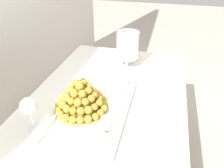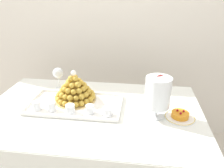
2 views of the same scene
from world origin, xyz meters
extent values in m
cylinder|color=brown|center=(0.60, -0.34, 0.35)|extent=(0.04, 0.04, 0.70)
cylinder|color=brown|center=(0.60, 0.34, 0.35)|extent=(0.04, 0.04, 0.70)
cube|color=brown|center=(0.00, 0.00, 0.71)|extent=(1.31, 0.80, 0.02)
cube|color=white|center=(0.00, 0.00, 0.73)|extent=(1.37, 0.86, 0.00)
cube|color=white|center=(0.00, -0.43, 0.57)|extent=(1.37, 0.01, 0.30)
cube|color=white|center=(0.00, 0.43, 0.57)|extent=(1.37, 0.01, 0.30)
cube|color=white|center=(0.69, 0.00, 0.57)|extent=(0.01, 0.86, 0.30)
cube|color=white|center=(-0.12, 0.03, 0.73)|extent=(0.59, 0.33, 0.01)
cube|color=white|center=(-0.12, -0.13, 0.74)|extent=(0.59, 0.01, 0.02)
cube|color=white|center=(-0.12, 0.19, 0.74)|extent=(0.59, 0.01, 0.02)
cube|color=white|center=(-0.41, 0.03, 0.74)|extent=(0.01, 0.33, 0.02)
cube|color=white|center=(0.18, 0.03, 0.74)|extent=(0.01, 0.33, 0.02)
cylinder|color=white|center=(-0.12, 0.03, 0.73)|extent=(0.30, 0.30, 0.00)
cylinder|color=tan|center=(-0.13, 0.10, 0.74)|extent=(0.28, 0.28, 0.01)
cone|color=#AB7E2A|center=(-0.13, 0.10, 0.83)|extent=(0.20, 0.20, 0.16)
sphere|color=gold|center=(-0.02, 0.10, 0.76)|extent=(0.04, 0.04, 0.04)
sphere|color=gold|center=(-0.02, 0.13, 0.77)|extent=(0.04, 0.04, 0.04)
sphere|color=gold|center=(-0.04, 0.16, 0.76)|extent=(0.04, 0.04, 0.04)
sphere|color=gold|center=(-0.07, 0.19, 0.76)|extent=(0.04, 0.04, 0.04)
sphere|color=gold|center=(-0.10, 0.21, 0.76)|extent=(0.04, 0.04, 0.04)
sphere|color=gold|center=(-0.13, 0.21, 0.76)|extent=(0.04, 0.04, 0.04)
sphere|color=gold|center=(-0.17, 0.21, 0.76)|extent=(0.04, 0.04, 0.04)
sphere|color=gold|center=(-0.20, 0.19, 0.76)|extent=(0.04, 0.04, 0.04)
sphere|color=gold|center=(-0.23, 0.16, 0.76)|extent=(0.03, 0.03, 0.03)
sphere|color=gold|center=(-0.25, 0.13, 0.76)|extent=(0.04, 0.04, 0.04)
sphere|color=gold|center=(-0.25, 0.10, 0.76)|extent=(0.04, 0.04, 0.04)
sphere|color=gold|center=(-0.25, 0.06, 0.77)|extent=(0.04, 0.04, 0.04)
sphere|color=gold|center=(-0.23, 0.03, 0.76)|extent=(0.04, 0.04, 0.04)
sphere|color=gold|center=(-0.20, 0.00, 0.76)|extent=(0.04, 0.04, 0.04)
sphere|color=gold|center=(-0.17, -0.01, 0.76)|extent=(0.04, 0.04, 0.04)
sphere|color=gold|center=(-0.13, -0.02, 0.76)|extent=(0.04, 0.04, 0.04)
sphere|color=gold|center=(-0.10, -0.01, 0.76)|extent=(0.04, 0.04, 0.04)
sphere|color=gold|center=(-0.07, 0.00, 0.76)|extent=(0.04, 0.04, 0.04)
sphere|color=gold|center=(-0.04, 0.03, 0.77)|extent=(0.04, 0.04, 0.04)
sphere|color=gold|center=(-0.02, 0.06, 0.76)|extent=(0.04, 0.04, 0.04)
sphere|color=gold|center=(-0.05, 0.13, 0.80)|extent=(0.04, 0.04, 0.04)
sphere|color=gold|center=(-0.07, 0.16, 0.80)|extent=(0.04, 0.04, 0.04)
sphere|color=gold|center=(-0.10, 0.18, 0.80)|extent=(0.04, 0.04, 0.04)
sphere|color=gold|center=(-0.13, 0.19, 0.80)|extent=(0.04, 0.04, 0.04)
sphere|color=gold|center=(-0.17, 0.18, 0.80)|extent=(0.04, 0.04, 0.04)
sphere|color=gold|center=(-0.20, 0.16, 0.79)|extent=(0.04, 0.04, 0.04)
sphere|color=gold|center=(-0.22, 0.13, 0.79)|extent=(0.04, 0.04, 0.04)
sphere|color=gold|center=(-0.23, 0.10, 0.80)|extent=(0.04, 0.04, 0.04)
sphere|color=gold|center=(-0.22, 0.06, 0.80)|extent=(0.04, 0.04, 0.04)
sphere|color=gold|center=(-0.20, 0.03, 0.79)|extent=(0.04, 0.04, 0.04)
sphere|color=gold|center=(-0.17, 0.01, 0.80)|extent=(0.03, 0.03, 0.03)
sphere|color=gold|center=(-0.14, 0.00, 0.80)|extent=(0.04, 0.04, 0.04)
sphere|color=gold|center=(-0.10, 0.01, 0.79)|extent=(0.03, 0.03, 0.03)
sphere|color=gold|center=(-0.07, 0.03, 0.80)|extent=(0.04, 0.04, 0.04)
sphere|color=gold|center=(-0.05, 0.06, 0.80)|extent=(0.04, 0.04, 0.04)
sphere|color=gold|center=(-0.04, 0.09, 0.80)|extent=(0.04, 0.04, 0.04)
sphere|color=gold|center=(-0.08, 0.14, 0.83)|extent=(0.04, 0.04, 0.04)
sphere|color=gold|center=(-0.11, 0.16, 0.83)|extent=(0.04, 0.04, 0.04)
sphere|color=gold|center=(-0.15, 0.16, 0.83)|extent=(0.04, 0.04, 0.04)
sphere|color=gold|center=(-0.18, 0.15, 0.83)|extent=(0.04, 0.04, 0.04)
sphere|color=gold|center=(-0.20, 0.12, 0.83)|extent=(0.04, 0.04, 0.04)
sphere|color=gold|center=(-0.20, 0.08, 0.83)|extent=(0.04, 0.04, 0.04)
sphere|color=gold|center=(-0.19, 0.05, 0.83)|extent=(0.04, 0.04, 0.04)
sphere|color=gold|center=(-0.16, 0.03, 0.83)|extent=(0.04, 0.04, 0.04)
sphere|color=gold|center=(-0.12, 0.03, 0.83)|extent=(0.04, 0.04, 0.04)
sphere|color=gold|center=(-0.09, 0.04, 0.83)|extent=(0.04, 0.04, 0.04)
sphere|color=gold|center=(-0.07, 0.07, 0.83)|extent=(0.04, 0.04, 0.04)
sphere|color=gold|center=(-0.07, 0.11, 0.83)|extent=(0.04, 0.04, 0.04)
sphere|color=gold|center=(-0.11, 0.13, 0.86)|extent=(0.04, 0.04, 0.04)
sphere|color=gold|center=(-0.15, 0.14, 0.86)|extent=(0.04, 0.04, 0.04)
sphere|color=gold|center=(-0.18, 0.11, 0.86)|extent=(0.04, 0.04, 0.04)
sphere|color=gold|center=(-0.17, 0.07, 0.86)|extent=(0.04, 0.04, 0.04)
sphere|color=gold|center=(-0.14, 0.05, 0.86)|extent=(0.04, 0.04, 0.04)
sphere|color=gold|center=(-0.10, 0.07, 0.86)|extent=(0.04, 0.04, 0.04)
sphere|color=gold|center=(-0.09, 0.10, 0.86)|extent=(0.04, 0.04, 0.04)
sphere|color=gold|center=(-0.13, 0.12, 0.89)|extent=(0.04, 0.04, 0.04)
sphere|color=gold|center=(-0.15, 0.09, 0.89)|extent=(0.04, 0.04, 0.04)
sphere|color=gold|center=(-0.12, 0.08, 0.89)|extent=(0.03, 0.03, 0.03)
sphere|color=white|center=(-0.13, 0.10, 0.93)|extent=(0.03, 0.03, 0.03)
cylinder|color=silver|center=(-0.34, -0.06, 0.76)|extent=(0.05, 0.05, 0.05)
cylinder|color=gold|center=(-0.34, -0.06, 0.75)|extent=(0.05, 0.05, 0.02)
cylinder|color=#EAC166|center=(-0.34, -0.06, 0.77)|extent=(0.05, 0.05, 0.02)
sphere|color=brown|center=(-0.34, -0.05, 0.78)|extent=(0.01, 0.01, 0.01)
cylinder|color=silver|center=(-0.24, -0.06, 0.77)|extent=(0.05, 0.05, 0.06)
cylinder|color=#F4EAC6|center=(-0.24, -0.06, 0.75)|extent=(0.04, 0.04, 0.02)
cylinder|color=white|center=(-0.24, -0.06, 0.77)|extent=(0.04, 0.04, 0.02)
sphere|color=brown|center=(-0.24, -0.07, 0.78)|extent=(0.01, 0.01, 0.01)
cylinder|color=silver|center=(-0.12, -0.07, 0.76)|extent=(0.06, 0.06, 0.05)
cylinder|color=#F4EAC6|center=(-0.12, -0.07, 0.75)|extent=(0.05, 0.05, 0.02)
cylinder|color=white|center=(-0.12, -0.07, 0.77)|extent=(0.05, 0.05, 0.02)
sphere|color=brown|center=(-0.12, -0.06, 0.78)|extent=(0.02, 0.02, 0.02)
cylinder|color=silver|center=(0.00, -0.06, 0.76)|extent=(0.05, 0.05, 0.05)
cylinder|color=#F4EAC6|center=(0.00, -0.06, 0.75)|extent=(0.05, 0.05, 0.02)
cylinder|color=white|center=(0.00, -0.06, 0.77)|extent=(0.05, 0.05, 0.02)
sphere|color=brown|center=(0.00, -0.05, 0.78)|extent=(0.01, 0.01, 0.01)
cylinder|color=silver|center=(0.11, -0.06, 0.76)|extent=(0.06, 0.06, 0.05)
cylinder|color=gold|center=(0.11, -0.06, 0.75)|extent=(0.06, 0.06, 0.02)
cylinder|color=#EAC166|center=(0.11, -0.06, 0.76)|extent=(0.06, 0.06, 0.01)
sphere|color=brown|center=(0.12, -0.07, 0.77)|extent=(0.02, 0.02, 0.02)
cylinder|color=white|center=(0.40, -0.04, 0.73)|extent=(0.09, 0.09, 0.01)
cylinder|color=white|center=(0.40, -0.04, 0.77)|extent=(0.02, 0.02, 0.07)
cylinder|color=white|center=(0.40, -0.04, 0.89)|extent=(0.15, 0.15, 0.18)
cylinder|color=#72B2E0|center=(0.43, -0.03, 0.82)|extent=(0.07, 0.05, 0.07)
cylinder|color=#72B2E0|center=(0.39, -0.02, 0.82)|extent=(0.06, 0.05, 0.06)
cylinder|color=#E54C47|center=(0.39, -0.07, 0.82)|extent=(0.05, 0.05, 0.05)
cylinder|color=yellow|center=(0.41, -0.03, 0.84)|extent=(0.06, 0.06, 0.06)
cylinder|color=#F9A54C|center=(0.39, -0.02, 0.84)|extent=(0.07, 0.05, 0.07)
cylinder|color=#F9A54C|center=(0.37, -0.06, 0.84)|extent=(0.06, 0.05, 0.06)
cylinder|color=#D199D8|center=(0.41, -0.06, 0.84)|extent=(0.06, 0.05, 0.06)
cylinder|color=#9ED860|center=(0.41, -0.02, 0.87)|extent=(0.07, 0.05, 0.07)
cylinder|color=#E54C47|center=(0.36, -0.01, 0.87)|extent=(0.06, 0.06, 0.05)
cylinder|color=yellow|center=(0.38, -0.06, 0.87)|extent=(0.07, 0.05, 0.07)
cylinder|color=pink|center=(0.41, -0.05, 0.87)|extent=(0.05, 0.05, 0.04)
cylinder|color=#E54C47|center=(0.40, 0.00, 0.89)|extent=(0.06, 0.05, 0.06)
cylinder|color=#E54C47|center=(0.38, -0.05, 0.89)|extent=(0.07, 0.05, 0.07)
cylinder|color=#D199D8|center=(0.42, -0.05, 0.89)|extent=(0.06, 0.05, 0.05)
cylinder|color=pink|center=(0.37, -0.02, 0.91)|extent=(0.05, 0.05, 0.03)
cylinder|color=#D199D8|center=(0.38, -0.07, 0.91)|extent=(0.06, 0.06, 0.03)
cylinder|color=#E54C47|center=(0.41, -0.05, 0.91)|extent=(0.07, 0.05, 0.07)
cylinder|color=#F9A54C|center=(0.41, -0.01, 0.91)|extent=(0.06, 0.06, 0.05)
cylinder|color=#9ED860|center=(0.36, -0.02, 0.94)|extent=(0.06, 0.05, 0.05)
cylinder|color=yellow|center=(0.41, -0.05, 0.94)|extent=(0.06, 0.06, 0.06)
cylinder|color=#9ED860|center=(0.42, -0.01, 0.94)|extent=(0.08, 0.05, 0.08)
cylinder|color=#D199D8|center=(0.38, -0.04, 0.96)|extent=(0.07, 0.06, 0.07)
cylinder|color=#E54C47|center=(0.41, -0.04, 0.96)|extent=(0.06, 0.05, 0.04)
cylinder|color=#E54C47|center=(0.40, -0.02, 0.96)|extent=(0.07, 0.05, 0.07)
cylinder|color=white|center=(0.54, -0.03, 0.73)|extent=(0.18, 0.18, 0.01)
torus|color=gold|center=(0.54, -0.03, 0.73)|extent=(0.17, 0.17, 0.00)
cylinder|color=orange|center=(0.54, -0.03, 0.75)|extent=(0.10, 0.10, 0.03)
sphere|color=#A51923|center=(0.56, -0.02, 0.77)|extent=(0.01, 0.01, 0.01)
sphere|color=#A51923|center=(0.52, -0.02, 0.77)|extent=(0.01, 0.01, 0.01)
sphere|color=#A51923|center=(0.53, -0.05, 0.77)|extent=(0.01, 0.01, 0.01)
cylinder|color=silver|center=(-0.31, 0.27, 0.73)|extent=(0.06, 0.06, 0.00)
cylinder|color=silver|center=(-0.31, 0.27, 0.78)|extent=(0.01, 0.01, 0.09)
sphere|color=silver|center=(-0.31, 0.27, 0.86)|extent=(0.08, 0.08, 0.08)
camera|label=1|loc=(-0.95, -0.27, 1.45)|focal=35.01mm
camera|label=2|loc=(0.29, -1.18, 1.44)|focal=35.23mm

